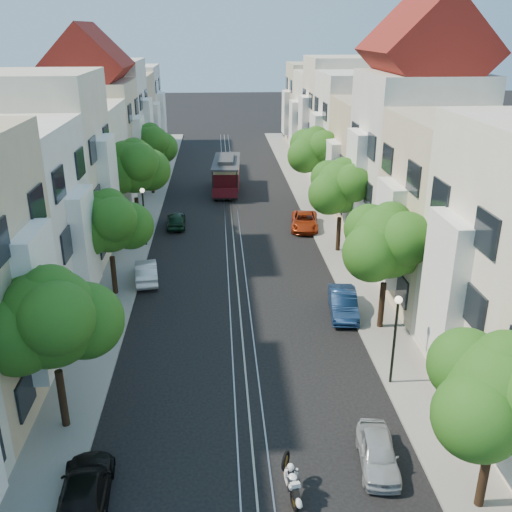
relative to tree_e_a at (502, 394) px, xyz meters
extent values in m
plane|color=black|center=(-7.26, 31.02, -4.40)|extent=(200.00, 200.00, 0.00)
cube|color=gray|center=(-0.01, 31.02, -4.34)|extent=(2.50, 80.00, 0.12)
cube|color=gray|center=(-14.51, 31.02, -4.34)|extent=(2.50, 80.00, 0.12)
cube|color=gray|center=(-7.81, 31.02, -4.39)|extent=(0.06, 80.00, 0.02)
cube|color=gray|center=(-7.26, 31.02, -4.39)|extent=(0.06, 80.00, 0.02)
cube|color=gray|center=(-6.71, 31.02, -4.39)|extent=(0.06, 80.00, 0.02)
cube|color=tan|center=(-7.26, 31.02, -4.40)|extent=(0.08, 80.00, 0.01)
cube|color=white|center=(0.94, 7.02, 0.22)|extent=(0.90, 3.04, 6.05)
cube|color=beige|center=(4.74, 15.02, 0.60)|extent=(7.00, 8.00, 10.00)
cube|color=white|center=(0.94, 15.02, -0.20)|extent=(0.90, 3.04, 5.50)
cube|color=silver|center=(4.74, 23.02, 1.60)|extent=(7.00, 8.00, 12.00)
cube|color=white|center=(0.94, 23.02, 0.64)|extent=(0.90, 3.04, 6.60)
cube|color=#C6B28C|center=(4.74, 31.02, 0.10)|extent=(7.00, 8.00, 9.00)
cube|color=white|center=(0.94, 31.02, -0.62)|extent=(0.90, 3.04, 4.95)
cube|color=white|center=(4.74, 39.02, 0.85)|extent=(7.00, 8.00, 10.50)
cube|color=white|center=(0.94, 39.02, 0.01)|extent=(0.90, 3.04, 5.78)
cube|color=beige|center=(4.74, 47.02, 1.35)|extent=(7.00, 8.00, 11.50)
cube|color=white|center=(0.94, 47.02, 0.43)|extent=(0.90, 3.04, 6.32)
cube|color=silver|center=(4.74, 55.02, 0.35)|extent=(7.00, 8.00, 9.50)
cube|color=white|center=(0.94, 55.02, -0.41)|extent=(0.90, 3.04, 5.23)
cube|color=beige|center=(4.74, 63.02, 0.60)|extent=(7.00, 8.00, 10.00)
cube|color=white|center=(0.94, 63.02, -0.20)|extent=(0.90, 3.04, 5.50)
cube|color=white|center=(-15.46, 7.02, 0.13)|extent=(0.90, 3.04, 5.93)
cube|color=white|center=(-19.26, 15.02, 0.50)|extent=(7.00, 8.00, 9.80)
cube|color=white|center=(-15.46, 15.02, -0.28)|extent=(0.90, 3.04, 5.39)
cube|color=beige|center=(-19.26, 23.02, 1.48)|extent=(7.00, 8.00, 11.76)
cube|color=white|center=(-15.46, 23.02, 0.54)|extent=(0.90, 3.04, 6.47)
cube|color=silver|center=(-19.26, 31.02, 0.01)|extent=(7.00, 8.00, 8.82)
cube|color=white|center=(-15.46, 31.02, -0.69)|extent=(0.90, 3.04, 4.85)
cube|color=beige|center=(-19.26, 39.02, 0.75)|extent=(7.00, 8.00, 10.29)
cube|color=white|center=(-15.46, 39.02, -0.08)|extent=(0.90, 3.04, 5.66)
cube|color=silver|center=(-19.26, 47.02, 1.24)|extent=(7.00, 8.00, 11.27)
cube|color=white|center=(-15.46, 47.02, 0.34)|extent=(0.90, 3.04, 6.20)
cube|color=#C6B28C|center=(-19.26, 55.02, 0.26)|extent=(7.00, 8.00, 9.31)
cube|color=white|center=(-15.46, 55.02, -0.49)|extent=(0.90, 3.04, 5.12)
cube|color=white|center=(-19.26, 63.02, 0.50)|extent=(7.00, 8.00, 9.80)
cube|color=white|center=(-15.46, 63.02, -0.28)|extent=(0.90, 3.04, 5.39)
cylinder|color=black|center=(-0.06, 0.02, -3.14)|extent=(0.30, 0.30, 2.27)
sphere|color=#185214|center=(-0.06, 0.02, 0.08)|extent=(3.38, 3.38, 3.38)
sphere|color=#185214|center=(-1.01, -0.68, -0.22)|extent=(2.64, 2.64, 2.64)
sphere|color=#185214|center=(0.04, 0.12, 0.98)|extent=(2.03, 2.03, 2.03)
cylinder|color=black|center=(-0.06, 12.02, -3.05)|extent=(0.30, 0.30, 2.45)
sphere|color=#185214|center=(-0.06, 12.02, 0.41)|extent=(3.64, 3.64, 3.64)
sphere|color=#185214|center=(1.04, 12.52, 0.01)|extent=(2.91, 2.91, 2.91)
sphere|color=#185214|center=(-1.01, 11.32, 0.11)|extent=(2.84, 2.84, 2.84)
sphere|color=#185214|center=(0.04, 12.12, 1.31)|extent=(2.18, 2.18, 2.18)
cylinder|color=black|center=(-0.06, 23.02, -3.09)|extent=(0.30, 0.30, 2.38)
sphere|color=#185214|center=(-0.06, 23.02, 0.28)|extent=(3.54, 3.54, 3.54)
sphere|color=#185214|center=(1.04, 23.52, -0.12)|extent=(2.83, 2.83, 2.83)
sphere|color=#185214|center=(-1.01, 22.32, -0.02)|extent=(2.76, 2.76, 2.76)
sphere|color=#185214|center=(0.04, 23.12, 1.18)|extent=(2.12, 2.12, 2.12)
cylinder|color=black|center=(-0.06, 34.02, -3.02)|extent=(0.30, 0.30, 2.52)
sphere|color=#185214|center=(-0.06, 34.02, 0.55)|extent=(3.74, 3.74, 3.74)
sphere|color=#185214|center=(1.04, 34.52, 0.15)|extent=(3.00, 3.00, 3.00)
sphere|color=#185214|center=(-1.01, 33.32, 0.25)|extent=(2.92, 2.92, 2.92)
sphere|color=#185214|center=(0.04, 34.12, 1.45)|extent=(2.25, 2.25, 2.25)
cylinder|color=black|center=(-14.46, 5.02, -3.05)|extent=(0.30, 0.30, 2.45)
sphere|color=#185214|center=(-14.46, 5.02, 0.41)|extent=(3.64, 3.64, 3.64)
sphere|color=#185214|center=(-13.36, 5.52, 0.01)|extent=(2.91, 2.91, 2.91)
sphere|color=#185214|center=(-15.41, 4.32, 0.11)|extent=(2.84, 2.84, 2.84)
sphere|color=#185214|center=(-14.36, 5.12, 1.31)|extent=(2.18, 2.18, 2.18)
cylinder|color=black|center=(-14.46, 17.02, -3.14)|extent=(0.30, 0.30, 2.27)
sphere|color=#185214|center=(-14.46, 17.02, 0.08)|extent=(3.38, 3.38, 3.38)
sphere|color=#185214|center=(-13.36, 17.52, -0.32)|extent=(2.70, 2.70, 2.70)
sphere|color=#185214|center=(-15.41, 16.32, -0.22)|extent=(2.64, 2.64, 2.64)
sphere|color=#185214|center=(-14.36, 17.12, 0.98)|extent=(2.03, 2.03, 2.03)
cylinder|color=black|center=(-14.46, 28.02, -2.97)|extent=(0.30, 0.30, 2.62)
sphere|color=#185214|center=(-14.46, 28.02, 0.75)|extent=(3.90, 3.90, 3.90)
sphere|color=#185214|center=(-13.36, 28.52, 0.35)|extent=(3.12, 3.12, 3.12)
sphere|color=#185214|center=(-15.41, 27.32, 0.45)|extent=(3.04, 3.04, 3.04)
sphere|color=#185214|center=(-14.36, 28.12, 1.65)|extent=(2.34, 2.34, 2.34)
cylinder|color=black|center=(-14.46, 39.02, -3.09)|extent=(0.30, 0.30, 2.38)
sphere|color=#185214|center=(-14.46, 39.02, 0.28)|extent=(3.54, 3.54, 3.54)
sphere|color=#185214|center=(-13.36, 39.52, -0.12)|extent=(2.83, 2.83, 2.83)
sphere|color=#185214|center=(-15.41, 38.32, -0.02)|extent=(2.76, 2.76, 2.76)
sphere|color=#185214|center=(-14.36, 39.12, 1.18)|extent=(2.12, 2.12, 2.12)
cylinder|color=black|center=(-0.96, 7.02, -2.28)|extent=(0.12, 0.12, 4.00)
sphere|color=#FFF2CC|center=(-0.96, 7.02, -0.28)|extent=(0.32, 0.32, 0.32)
cylinder|color=black|center=(-13.56, 25.02, -2.28)|extent=(0.12, 0.12, 4.00)
sphere|color=#FFF2CC|center=(-13.56, 25.02, -0.28)|extent=(0.32, 0.32, 0.32)
torus|color=black|center=(-6.06, 0.38, -4.11)|extent=(0.26, 0.72, 0.70)
torus|color=black|center=(-6.25, 1.43, -3.38)|extent=(0.39, 0.67, 0.69)
ellipsoid|color=white|center=(-6.14, 0.84, -3.59)|extent=(0.57, 1.02, 0.87)
ellipsoid|color=white|center=(-6.10, 0.59, -3.43)|extent=(0.43, 0.58, 0.49)
cube|color=black|center=(-6.03, 0.23, -3.66)|extent=(0.28, 0.50, 0.38)
cube|color=silver|center=(-6.09, 0.57, -3.46)|extent=(0.39, 0.55, 0.19)
sphere|color=black|center=(-6.15, 0.87, -3.39)|extent=(0.25, 0.25, 0.25)
cube|color=black|center=(-7.49, 39.55, -3.96)|extent=(2.73, 7.97, 0.29)
cube|color=#480C13|center=(-7.49, 39.55, -2.78)|extent=(2.65, 5.04, 2.35)
cube|color=beige|center=(-7.49, 39.55, -1.90)|extent=(2.70, 5.09, 0.59)
cube|color=#2D2D30|center=(-7.49, 39.55, -1.50)|extent=(2.93, 7.98, 0.18)
cube|color=#2D2D30|center=(-7.49, 39.55, -1.26)|extent=(1.64, 4.49, 0.34)
imported|color=#A0A6AC|center=(-2.86, 2.14, -3.84)|extent=(1.68, 3.39, 1.11)
imported|color=#0D2144|center=(-1.66, 13.73, -3.74)|extent=(1.81, 4.10, 1.31)
imported|color=#9C2D0E|center=(-1.66, 28.10, -3.79)|extent=(2.60, 4.62, 1.22)
imported|color=black|center=(-12.86, 1.02, -3.82)|extent=(1.88, 4.11, 1.16)
imported|color=silver|center=(-12.86, 18.90, -3.78)|extent=(1.81, 3.89, 1.23)
imported|color=black|center=(-11.67, 29.21, -3.79)|extent=(1.56, 3.61, 1.21)
camera|label=1|loc=(-8.27, -13.71, 10.14)|focal=40.00mm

